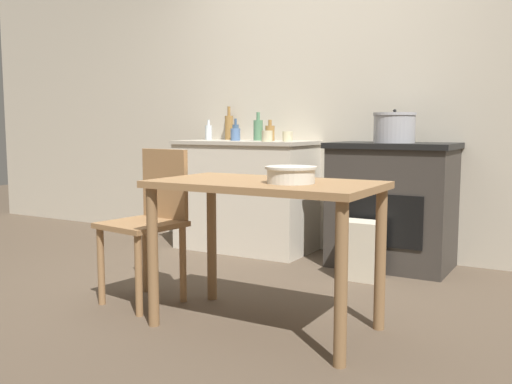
{
  "coord_description": "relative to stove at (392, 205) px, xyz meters",
  "views": [
    {
      "loc": [
        1.88,
        -2.78,
        1.02
      ],
      "look_at": [
        0.0,
        0.48,
        0.59
      ],
      "focal_mm": 40.0,
      "sensor_mm": 36.0,
      "label": 1
    }
  ],
  "objects": [
    {
      "name": "wall_back",
      "position": [
        -0.68,
        0.31,
        0.82
      ],
      "size": [
        8.0,
        0.07,
        2.55
      ],
      "color": "beige",
      "rests_on": "ground_plane"
    },
    {
      "name": "bottle_far_left",
      "position": [
        -1.42,
        0.13,
        0.52
      ],
      "size": [
        0.06,
        0.06,
        0.18
      ],
      "color": "#3D5675",
      "rests_on": "counter_cabinet"
    },
    {
      "name": "flour_sack",
      "position": [
        -0.07,
        -0.45,
        -0.26
      ],
      "size": [
        0.28,
        0.2,
        0.39
      ],
      "primitive_type": "cube",
      "color": "beige",
      "rests_on": "ground_plane"
    },
    {
      "name": "stock_pot",
      "position": [
        0.02,
        -0.04,
        0.56
      ],
      "size": [
        0.3,
        0.3,
        0.24
      ],
      "color": "#A8A8AD",
      "rests_on": "stove"
    },
    {
      "name": "counter_cabinet",
      "position": [
        -1.23,
        -0.01,
        -0.0
      ],
      "size": [
        1.13,
        0.6,
        0.91
      ],
      "color": "beige",
      "rests_on": "ground_plane"
    },
    {
      "name": "cup_center_right",
      "position": [
        -0.92,
        -0.22,
        0.49
      ],
      "size": [
        0.08,
        0.08,
        0.08
      ],
      "primitive_type": "cylinder",
      "color": "beige",
      "rests_on": "counter_cabinet"
    },
    {
      "name": "stove",
      "position": [
        0.0,
        0.0,
        0.0
      ],
      "size": [
        0.88,
        0.59,
        0.91
      ],
      "color": "#38332D",
      "rests_on": "ground_plane"
    },
    {
      "name": "bottle_center",
      "position": [
        -1.68,
        0.1,
        0.52
      ],
      "size": [
        0.06,
        0.06,
        0.18
      ],
      "color": "silver",
      "rests_on": "counter_cabinet"
    },
    {
      "name": "bottle_mid_left",
      "position": [
        -1.16,
        0.07,
        0.54
      ],
      "size": [
        0.08,
        0.08,
        0.23
      ],
      "color": "#517F5B",
      "rests_on": "counter_cabinet"
    },
    {
      "name": "mixing_bowl_large",
      "position": [
        -0.01,
        -1.62,
        0.34
      ],
      "size": [
        0.25,
        0.25,
        0.08
      ],
      "color": "silver",
      "rests_on": "work_table"
    },
    {
      "name": "chair",
      "position": [
        -0.98,
        -1.52,
        0.03
      ],
      "size": [
        0.46,
        0.46,
        0.89
      ],
      "rotation": [
        0.0,
        0.0,
        -0.15
      ],
      "color": "#997047",
      "rests_on": "ground_plane"
    },
    {
      "name": "work_table",
      "position": [
        -0.17,
        -1.59,
        0.18
      ],
      "size": [
        1.12,
        0.63,
        0.75
      ],
      "color": "#997047",
      "rests_on": "ground_plane"
    },
    {
      "name": "cup_mid_right",
      "position": [
        -1.31,
        -0.05,
        0.5
      ],
      "size": [
        0.08,
        0.08,
        0.1
      ],
      "primitive_type": "cylinder",
      "color": "#4C6B99",
      "rests_on": "counter_cabinet"
    },
    {
      "name": "bottle_center_left",
      "position": [
        -1.54,
        0.21,
        0.56
      ],
      "size": [
        0.07,
        0.07,
        0.29
      ],
      "color": "olive",
      "rests_on": "counter_cabinet"
    },
    {
      "name": "bottle_left",
      "position": [
        -1.05,
        0.06,
        0.52
      ],
      "size": [
        0.08,
        0.08,
        0.17
      ],
      "color": "olive",
      "rests_on": "counter_cabinet"
    },
    {
      "name": "ground_plane",
      "position": [
        -0.68,
        -1.28,
        -0.46
      ],
      "size": [
        14.0,
        14.0,
        0.0
      ],
      "primitive_type": "plane",
      "color": "brown"
    },
    {
      "name": "cup_right",
      "position": [
        -0.8,
        -0.11,
        0.49
      ],
      "size": [
        0.08,
        0.08,
        0.08
      ],
      "primitive_type": "cylinder",
      "color": "beige",
      "rests_on": "counter_cabinet"
    }
  ]
}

